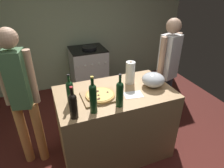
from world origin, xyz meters
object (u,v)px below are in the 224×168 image
(paper_towel_roll, at_px, (130,73))
(person_in_red, at_px, (167,68))
(wine_bottle_clear, at_px, (73,105))
(mixing_bowl, at_px, (153,80))
(wine_bottle_green, at_px, (120,93))
(wine_bottle_dark, at_px, (93,97))
(stove, at_px, (89,70))
(person_in_stripes, at_px, (22,95))
(wine_bottle_amber, at_px, (70,91))
(pizza, at_px, (100,95))

(paper_towel_roll, xyz_separation_m, person_in_red, (0.68, 0.16, -0.12))
(wine_bottle_clear, bearing_deg, mixing_bowl, 14.52)
(mixing_bowl, relative_size, person_in_red, 0.17)
(mixing_bowl, relative_size, wine_bottle_green, 0.76)
(paper_towel_roll, distance_m, wine_bottle_dark, 0.73)
(stove, bearing_deg, wine_bottle_clear, -108.08)
(wine_bottle_clear, bearing_deg, wine_bottle_dark, 4.80)
(paper_towel_roll, xyz_separation_m, wine_bottle_clear, (-0.79, -0.44, 0.00))
(wine_bottle_green, distance_m, person_in_stripes, 1.08)
(wine_bottle_amber, bearing_deg, wine_bottle_green, -28.50)
(wine_bottle_clear, relative_size, person_in_stripes, 0.19)
(mixing_bowl, xyz_separation_m, paper_towel_roll, (-0.23, 0.17, 0.06))
(pizza, xyz_separation_m, paper_towel_roll, (0.45, 0.19, 0.11))
(paper_towel_roll, xyz_separation_m, wine_bottle_dark, (-0.60, -0.42, 0.03))
(wine_bottle_amber, distance_m, stove, 1.97)
(mixing_bowl, distance_m, stove, 1.88)
(wine_bottle_clear, relative_size, wine_bottle_dark, 0.85)
(pizza, relative_size, mixing_bowl, 1.19)
(pizza, height_order, person_in_red, person_in_red)
(wine_bottle_clear, relative_size, wine_bottle_green, 0.92)
(pizza, distance_m, wine_bottle_clear, 0.44)
(mixing_bowl, relative_size, person_in_stripes, 0.16)
(wine_bottle_amber, height_order, wine_bottle_green, wine_bottle_green)
(pizza, height_order, wine_bottle_dark, wine_bottle_dark)
(wine_bottle_clear, relative_size, person_in_red, 0.20)
(wine_bottle_amber, height_order, wine_bottle_dark, wine_bottle_dark)
(paper_towel_roll, bearing_deg, person_in_red, 13.55)
(person_in_stripes, bearing_deg, pizza, -19.44)
(wine_bottle_dark, distance_m, person_in_red, 1.41)
(paper_towel_roll, distance_m, stove, 1.71)
(mixing_bowl, distance_m, wine_bottle_clear, 1.05)
(wine_bottle_clear, xyz_separation_m, wine_bottle_dark, (0.20, 0.02, 0.03))
(pizza, bearing_deg, paper_towel_roll, 22.50)
(wine_bottle_green, distance_m, wine_bottle_dark, 0.28)
(wine_bottle_green, bearing_deg, person_in_red, 30.06)
(wine_bottle_clear, distance_m, person_in_stripes, 0.71)
(wine_bottle_clear, xyz_separation_m, person_in_stripes, (-0.47, 0.53, -0.10))
(wine_bottle_amber, bearing_deg, wine_bottle_dark, -55.52)
(mixing_bowl, height_order, paper_towel_roll, paper_towel_roll)
(paper_towel_roll, relative_size, wine_bottle_amber, 0.87)
(pizza, relative_size, wine_bottle_green, 0.91)
(wine_bottle_clear, bearing_deg, person_in_red, 22.20)
(stove, bearing_deg, paper_towel_roll, -85.30)
(wine_bottle_amber, distance_m, person_in_red, 1.49)
(wine_bottle_dark, relative_size, person_in_stripes, 0.23)
(mixing_bowl, distance_m, wine_bottle_green, 0.60)
(pizza, bearing_deg, wine_bottle_amber, 176.06)
(wine_bottle_green, bearing_deg, wine_bottle_dark, -178.37)
(stove, relative_size, person_in_stripes, 0.55)
(pizza, height_order, wine_bottle_amber, wine_bottle_amber)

